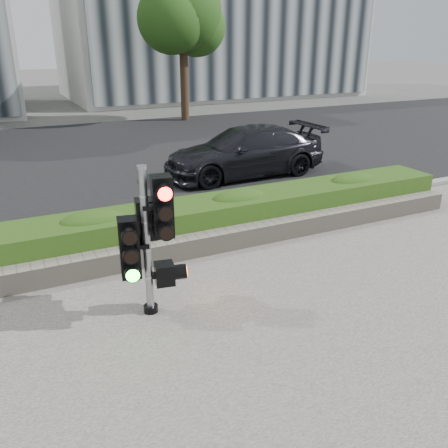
{
  "coord_description": "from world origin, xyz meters",
  "views": [
    {
      "loc": [
        -2.4,
        -4.92,
        3.46
      ],
      "look_at": [
        0.26,
        0.6,
        1.06
      ],
      "focal_mm": 38.0,
      "sensor_mm": 36.0,
      "label": 1
    }
  ],
  "objects": [
    {
      "name": "stone_wall",
      "position": [
        0.0,
        1.9,
        0.2
      ],
      "size": [
        12.0,
        0.32,
        0.34
      ],
      "primitive_type": "cube",
      "color": "gray",
      "rests_on": "sidewalk"
    },
    {
      "name": "road",
      "position": [
        0.0,
        10.0,
        0.01
      ],
      "size": [
        60.0,
        13.0,
        0.02
      ],
      "primitive_type": "cube",
      "color": "black",
      "rests_on": "ground"
    },
    {
      "name": "car_dark",
      "position": [
        3.5,
        6.05,
        0.66
      ],
      "size": [
        4.44,
        1.87,
        1.28
      ],
      "primitive_type": "imported",
      "rotation": [
        0.0,
        0.0,
        -1.55
      ],
      "color": "black",
      "rests_on": "road"
    },
    {
      "name": "traffic_signal",
      "position": [
        -0.86,
        0.5,
        1.15
      ],
      "size": [
        0.73,
        0.57,
        2.02
      ],
      "rotation": [
        0.0,
        0.0,
        -0.18
      ],
      "color": "black",
      "rests_on": "sidewalk"
    },
    {
      "name": "ground",
      "position": [
        0.0,
        0.0,
        0.0
      ],
      "size": [
        120.0,
        120.0,
        0.0
      ],
      "primitive_type": "plane",
      "color": "#51514C",
      "rests_on": "ground"
    },
    {
      "name": "curb",
      "position": [
        0.0,
        3.15,
        0.06
      ],
      "size": [
        60.0,
        0.25,
        0.12
      ],
      "primitive_type": "cube",
      "color": "gray",
      "rests_on": "ground"
    },
    {
      "name": "tree_right",
      "position": [
        5.48,
        15.55,
        4.48
      ],
      "size": [
        4.1,
        3.58,
        6.53
      ],
      "color": "black",
      "rests_on": "ground"
    },
    {
      "name": "hedge",
      "position": [
        0.0,
        2.55,
        0.37
      ],
      "size": [
        12.0,
        1.0,
        0.68
      ],
      "primitive_type": "cube",
      "color": "#4F7925",
      "rests_on": "sidewalk"
    }
  ]
}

